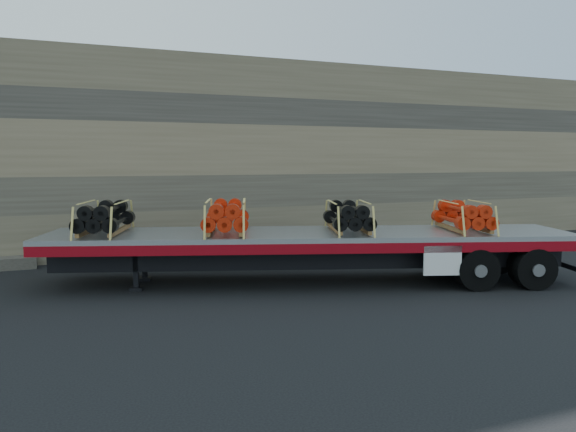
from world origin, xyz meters
name	(u,v)px	position (x,y,z in m)	size (l,w,h in m)	color
ground	(316,277)	(0.00, 0.00, 0.00)	(120.00, 120.00, 0.00)	black
rock_wall	(244,156)	(0.00, 6.50, 3.50)	(44.00, 3.00, 7.00)	#7A6B54
trailer	(309,257)	(-0.48, -0.59, 0.70)	(14.02, 2.70, 1.40)	#A3A5AA
bundle_front	(105,218)	(-5.62, 1.16, 1.80)	(1.13, 2.25, 0.80)	black
bundle_midfront	(226,217)	(-2.60, 0.13, 1.81)	(1.16, 2.33, 0.83)	red
bundle_midrear	(348,217)	(0.52, -0.93, 1.79)	(1.09, 2.17, 0.77)	black
bundle_rear	(463,217)	(3.53, -1.96, 1.78)	(1.07, 2.14, 0.76)	red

